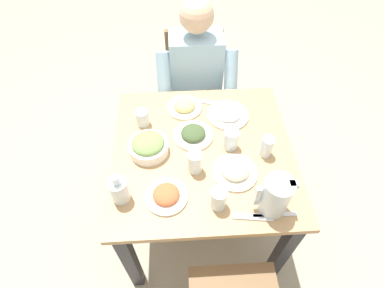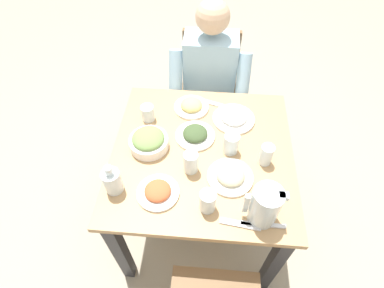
{
  "view_description": "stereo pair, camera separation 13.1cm",
  "coord_description": "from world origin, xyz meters",
  "px_view_note": "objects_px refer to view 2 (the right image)",
  "views": [
    {
      "loc": [
        0.11,
        0.92,
        1.9
      ],
      "look_at": [
        0.05,
        -0.02,
        0.75
      ],
      "focal_mm": 28.13,
      "sensor_mm": 36.0,
      "label": 1
    },
    {
      "loc": [
        -0.02,
        0.92,
        1.9
      ],
      "look_at": [
        0.05,
        -0.02,
        0.75
      ],
      "focal_mm": 28.13,
      "sensor_mm": 36.0,
      "label": 2
    }
  ],
  "objects_px": {
    "plate_rice_curry": "(158,192)",
    "water_glass_far_right": "(148,113)",
    "chair_near": "(209,87)",
    "plate_yoghurt": "(234,117)",
    "dining_table": "(202,165)",
    "water_pitcher": "(265,206)",
    "water_glass_center": "(208,201)",
    "diner_near": "(209,90)",
    "water_glass_near_right": "(266,155)",
    "plate_fries": "(191,106)",
    "plate_dolmas": "(195,134)",
    "water_glass_far_left": "(191,162)",
    "water_glass_near_left": "(231,143)",
    "oil_carafe": "(113,182)",
    "salad_bowl": "(149,141)",
    "plate_beans": "(230,176)"
  },
  "relations": [
    {
      "from": "plate_yoghurt",
      "to": "water_glass_near_right",
      "type": "xyz_separation_m",
      "value": [
        -0.15,
        0.27,
        0.04
      ]
    },
    {
      "from": "plate_beans",
      "to": "diner_near",
      "type": "bearing_deg",
      "value": -79.65
    },
    {
      "from": "plate_rice_curry",
      "to": "water_glass_far_right",
      "type": "bearing_deg",
      "value": -74.98
    },
    {
      "from": "dining_table",
      "to": "water_pitcher",
      "type": "xyz_separation_m",
      "value": [
        -0.26,
        0.33,
        0.22
      ]
    },
    {
      "from": "water_glass_far_right",
      "to": "water_glass_near_right",
      "type": "xyz_separation_m",
      "value": [
        -0.6,
        0.24,
        0.01
      ]
    },
    {
      "from": "plate_beans",
      "to": "plate_dolmas",
      "type": "distance_m",
      "value": 0.3
    },
    {
      "from": "dining_table",
      "to": "plate_fries",
      "type": "xyz_separation_m",
      "value": [
        0.08,
        -0.3,
        0.14
      ]
    },
    {
      "from": "plate_yoghurt",
      "to": "chair_near",
      "type": "bearing_deg",
      "value": -74.63
    },
    {
      "from": "plate_rice_curry",
      "to": "water_glass_near_right",
      "type": "height_order",
      "value": "water_glass_near_right"
    },
    {
      "from": "salad_bowl",
      "to": "water_glass_far_left",
      "type": "height_order",
      "value": "water_glass_far_left"
    },
    {
      "from": "diner_near",
      "to": "plate_rice_curry",
      "type": "bearing_deg",
      "value": 76.82
    },
    {
      "from": "water_glass_center",
      "to": "water_glass_near_right",
      "type": "bearing_deg",
      "value": -134.57
    },
    {
      "from": "water_glass_far_right",
      "to": "oil_carafe",
      "type": "height_order",
      "value": "oil_carafe"
    },
    {
      "from": "chair_near",
      "to": "water_glass_center",
      "type": "xyz_separation_m",
      "value": [
        -0.03,
        1.06,
        0.28
      ]
    },
    {
      "from": "plate_beans",
      "to": "water_glass_near_right",
      "type": "relative_size",
      "value": 1.92
    },
    {
      "from": "plate_rice_curry",
      "to": "water_glass_near_left",
      "type": "bearing_deg",
      "value": -139.65
    },
    {
      "from": "salad_bowl",
      "to": "plate_rice_curry",
      "type": "distance_m",
      "value": 0.28
    },
    {
      "from": "plate_dolmas",
      "to": "water_glass_far_right",
      "type": "distance_m",
      "value": 0.28
    },
    {
      "from": "plate_fries",
      "to": "water_glass_center",
      "type": "relative_size",
      "value": 1.78
    },
    {
      "from": "plate_beans",
      "to": "plate_dolmas",
      "type": "height_order",
      "value": "same"
    },
    {
      "from": "plate_dolmas",
      "to": "water_glass_center",
      "type": "distance_m",
      "value": 0.41
    },
    {
      "from": "salad_bowl",
      "to": "water_glass_far_left",
      "type": "relative_size",
      "value": 1.7
    },
    {
      "from": "plate_yoghurt",
      "to": "water_glass_far_right",
      "type": "bearing_deg",
      "value": 3.59
    },
    {
      "from": "plate_rice_curry",
      "to": "plate_dolmas",
      "type": "height_order",
      "value": "plate_dolmas"
    },
    {
      "from": "diner_near",
      "to": "plate_yoghurt",
      "type": "xyz_separation_m",
      "value": [
        -0.15,
        0.33,
        0.1
      ]
    },
    {
      "from": "plate_rice_curry",
      "to": "water_glass_center",
      "type": "bearing_deg",
      "value": 167.23
    },
    {
      "from": "water_glass_center",
      "to": "water_glass_near_left",
      "type": "distance_m",
      "value": 0.33
    },
    {
      "from": "water_glass_near_right",
      "to": "plate_fries",
      "type": "bearing_deg",
      "value": -41.78
    },
    {
      "from": "dining_table",
      "to": "diner_near",
      "type": "xyz_separation_m",
      "value": [
        -0.01,
        -0.55,
        0.04
      ]
    },
    {
      "from": "dining_table",
      "to": "oil_carafe",
      "type": "xyz_separation_m",
      "value": [
        0.38,
        0.25,
        0.18
      ]
    },
    {
      "from": "water_glass_center",
      "to": "diner_near",
      "type": "bearing_deg",
      "value": -87.95
    },
    {
      "from": "plate_rice_curry",
      "to": "water_glass_near_left",
      "type": "relative_size",
      "value": 1.75
    },
    {
      "from": "plate_beans",
      "to": "water_glass_near_left",
      "type": "xyz_separation_m",
      "value": [
        -0.0,
        -0.16,
        0.04
      ]
    },
    {
      "from": "salad_bowl",
      "to": "water_pitcher",
      "type": "bearing_deg",
      "value": 147.51
    },
    {
      "from": "water_glass_far_left",
      "to": "dining_table",
      "type": "bearing_deg",
      "value": -112.55
    },
    {
      "from": "plate_dolmas",
      "to": "water_glass_center",
      "type": "relative_size",
      "value": 1.88
    },
    {
      "from": "diner_near",
      "to": "water_glass_center",
      "type": "relative_size",
      "value": 10.93
    },
    {
      "from": "water_pitcher",
      "to": "plate_dolmas",
      "type": "relative_size",
      "value": 0.94
    },
    {
      "from": "chair_near",
      "to": "plate_rice_curry",
      "type": "relative_size",
      "value": 4.66
    },
    {
      "from": "plate_rice_curry",
      "to": "water_glass_far_right",
      "type": "height_order",
      "value": "water_glass_far_right"
    },
    {
      "from": "chair_near",
      "to": "plate_yoghurt",
      "type": "xyz_separation_m",
      "value": [
        -0.15,
        0.53,
        0.25
      ]
    },
    {
      "from": "plate_yoghurt",
      "to": "plate_dolmas",
      "type": "relative_size",
      "value": 1.11
    },
    {
      "from": "diner_near",
      "to": "plate_beans",
      "type": "xyz_separation_m",
      "value": [
        -0.13,
        0.7,
        0.1
      ]
    },
    {
      "from": "diner_near",
      "to": "water_glass_near_right",
      "type": "distance_m",
      "value": 0.68
    },
    {
      "from": "dining_table",
      "to": "oil_carafe",
      "type": "bearing_deg",
      "value": 33.23
    },
    {
      "from": "diner_near",
      "to": "water_glass_center",
      "type": "height_order",
      "value": "diner_near"
    },
    {
      "from": "water_pitcher",
      "to": "plate_yoghurt",
      "type": "distance_m",
      "value": 0.57
    },
    {
      "from": "diner_near",
      "to": "water_glass_far_left",
      "type": "distance_m",
      "value": 0.68
    },
    {
      "from": "dining_table",
      "to": "plate_beans",
      "type": "xyz_separation_m",
      "value": [
        -0.14,
        0.15,
        0.14
      ]
    },
    {
      "from": "water_pitcher",
      "to": "dining_table",
      "type": "bearing_deg",
      "value": -51.37
    }
  ]
}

